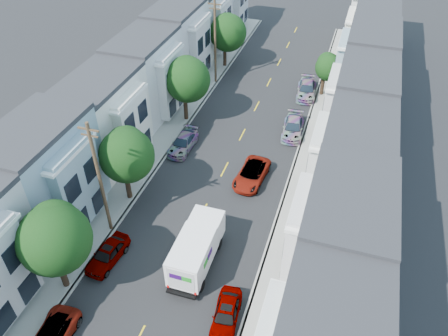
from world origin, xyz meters
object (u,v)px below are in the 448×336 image
at_px(tree_d, 187,80).
at_px(parked_right_c, 293,127).
at_px(tree_b, 54,239).
at_px(parked_right_d, 306,90).
at_px(parked_left_d, 183,143).
at_px(utility_pole_near, 100,180).
at_px(parked_left_c, 108,254).
at_px(fedex_truck, 197,248).
at_px(tree_c, 126,156).
at_px(parked_right_b, 226,314).
at_px(tree_e, 227,33).
at_px(tree_far_r, 328,68).
at_px(utility_pole_far, 215,43).
at_px(lead_sedan, 252,174).

height_order(tree_d, parked_right_c, tree_d).
xyz_separation_m(tree_b, parked_right_d, (11.20, 31.99, -4.17)).
xyz_separation_m(parked_left_d, parked_right_d, (9.80, 14.34, 0.08)).
relative_size(utility_pole_near, parked_left_c, 2.32).
bearing_deg(fedex_truck, tree_c, 147.38).
relative_size(tree_d, parked_left_c, 1.67).
height_order(utility_pole_near, parked_right_b, utility_pole_near).
bearing_deg(parked_right_d, tree_c, -122.37).
relative_size(fedex_truck, parked_left_d, 1.37).
bearing_deg(tree_e, parked_right_b, -72.52).
bearing_deg(utility_pole_near, tree_far_r, 63.85).
height_order(utility_pole_far, lead_sedan, utility_pole_far).
distance_m(tree_b, utility_pole_near, 5.77).
height_order(tree_d, fedex_truck, tree_d).
bearing_deg(parked_left_c, parked_left_d, 95.36).
bearing_deg(utility_pole_near, tree_c, 90.03).
distance_m(tree_e, lead_sedan, 23.56).
distance_m(fedex_truck, parked_left_d, 14.47).
xyz_separation_m(tree_c, utility_pole_far, (0.00, 22.21, 0.48)).
relative_size(tree_e, fedex_truck, 1.12).
bearing_deg(tree_b, tree_c, 90.00).
xyz_separation_m(tree_d, parked_left_c, (1.40, -19.79, -4.15)).
height_order(parked_left_c, parked_right_d, parked_right_d).
relative_size(tree_far_r, parked_left_d, 1.14).
relative_size(tree_b, parked_right_d, 1.45).
xyz_separation_m(tree_c, parked_right_c, (11.20, 14.08, -3.94)).
bearing_deg(tree_b, tree_far_r, 67.99).
distance_m(tree_b, tree_far_r, 35.23).
relative_size(parked_right_b, parked_right_d, 0.84).
bearing_deg(parked_right_b, utility_pole_near, 150.52).
height_order(utility_pole_near, parked_left_c, utility_pole_near).
bearing_deg(parked_right_d, parked_left_d, -130.19).
relative_size(tree_d, parked_right_c, 1.49).
relative_size(tree_far_r, fedex_truck, 0.83).
bearing_deg(parked_left_c, parked_right_c, 70.04).
bearing_deg(tree_c, fedex_truck, -32.10).
bearing_deg(fedex_truck, utility_pole_far, 105.47).
bearing_deg(parked_left_d, parked_right_c, 32.39).
height_order(tree_b, tree_d, tree_b).
bearing_deg(utility_pole_far, parked_right_b, -70.08).
height_order(tree_far_r, parked_left_c, tree_far_r).
height_order(utility_pole_near, utility_pole_far, same).
distance_m(fedex_truck, parked_left_c, 6.67).
xyz_separation_m(tree_c, parked_left_c, (1.40, -6.63, -3.97)).
height_order(fedex_truck, parked_right_b, fedex_truck).
xyz_separation_m(tree_c, tree_e, (0.00, 26.87, -0.10)).
bearing_deg(parked_left_d, lead_sedan, -17.82).
xyz_separation_m(tree_d, tree_e, (0.00, 13.71, -0.27)).
bearing_deg(tree_far_r, parked_left_d, -128.20).
xyz_separation_m(tree_c, tree_d, (0.00, 13.16, 0.17)).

